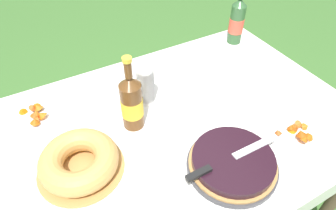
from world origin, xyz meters
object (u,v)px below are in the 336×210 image
at_px(serving_knife, 227,160).
at_px(cider_bottle_green, 237,21).
at_px(cup_stack, 145,85).
at_px(bundt_cake, 79,161).
at_px(cider_bottle_amber, 132,102).
at_px(berry_tart, 232,163).
at_px(snack_plate_near, 36,116).
at_px(snack_plate_left, 294,132).

xyz_separation_m(serving_knife, cider_bottle_green, (0.56, 0.66, 0.06)).
bearing_deg(cup_stack, bundt_cake, -149.14).
bearing_deg(cider_bottle_amber, berry_tart, -59.46).
distance_m(berry_tart, snack_plate_near, 0.79).
bearing_deg(snack_plate_near, berry_tart, -46.89).
distance_m(berry_tart, cider_bottle_green, 0.85).
xyz_separation_m(berry_tart, bundt_cake, (-0.45, 0.25, 0.02)).
bearing_deg(snack_plate_left, serving_knife, -178.42).
height_order(cider_bottle_amber, snack_plate_near, cider_bottle_amber).
distance_m(berry_tart, bundt_cake, 0.52).
distance_m(bundt_cake, cup_stack, 0.41).
bearing_deg(snack_plate_left, cider_bottle_green, 71.07).
relative_size(cider_bottle_amber, snack_plate_left, 1.32).
xyz_separation_m(bundt_cake, cider_bottle_green, (0.98, 0.41, 0.08)).
height_order(cup_stack, snack_plate_near, cup_stack).
xyz_separation_m(cider_bottle_amber, snack_plate_left, (0.51, -0.34, -0.10)).
distance_m(bundt_cake, snack_plate_near, 0.34).
height_order(berry_tart, serving_knife, serving_knife).
relative_size(serving_knife, bundt_cake, 1.27).
relative_size(serving_knife, cider_bottle_green, 1.16).
relative_size(cider_bottle_green, cider_bottle_amber, 1.02).
bearing_deg(snack_plate_left, cup_stack, 132.81).
bearing_deg(snack_plate_left, cider_bottle_amber, 146.14).
height_order(serving_knife, cider_bottle_amber, cider_bottle_amber).
relative_size(bundt_cake, cider_bottle_green, 0.92).
relative_size(bundt_cake, snack_plate_left, 1.24).
distance_m(bundt_cake, cider_bottle_amber, 0.28).
height_order(bundt_cake, cider_bottle_green, cider_bottle_green).
bearing_deg(serving_knife, cup_stack, 99.99).
height_order(cider_bottle_green, snack_plate_left, cider_bottle_green).
relative_size(berry_tart, cider_bottle_amber, 0.99).
xyz_separation_m(cider_bottle_amber, snack_plate_near, (-0.33, 0.22, -0.10)).
xyz_separation_m(bundt_cake, snack_plate_left, (0.76, -0.24, -0.03)).
bearing_deg(bundt_cake, cup_stack, 30.86).
relative_size(bundt_cake, snack_plate_near, 1.28).
bearing_deg(cup_stack, snack_plate_near, 164.38).
relative_size(serving_knife, cup_stack, 2.13).
xyz_separation_m(serving_knife, cup_stack, (-0.08, 0.45, 0.02)).
distance_m(berry_tart, cup_stack, 0.47).
bearing_deg(cider_bottle_green, snack_plate_near, -175.53).
relative_size(bundt_cake, cider_bottle_amber, 0.94).
bearing_deg(cider_bottle_amber, serving_knife, -63.10).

